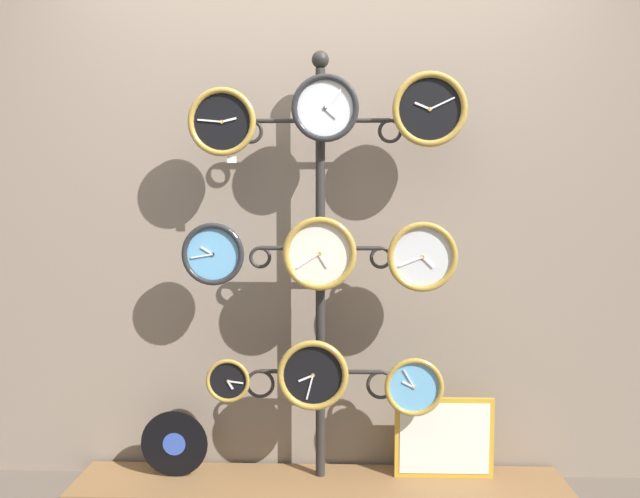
{
  "coord_description": "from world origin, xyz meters",
  "views": [
    {
      "loc": [
        0.08,
        -2.35,
        1.31
      ],
      "look_at": [
        0.0,
        0.36,
        1.1
      ],
      "focal_mm": 35.0,
      "sensor_mm": 36.0,
      "label": 1
    }
  ],
  "objects_px": {
    "vinyl_record": "(174,444)",
    "clock_top_left": "(222,122)",
    "display_stand": "(320,347)",
    "picture_frame": "(444,438)",
    "clock_top_center": "(325,108)",
    "clock_bottom_left": "(228,380)",
    "clock_bottom_center": "(313,375)",
    "clock_bottom_right": "(414,387)",
    "clock_middle_center": "(319,254)",
    "clock_top_right": "(430,109)",
    "clock_middle_left": "(213,254)",
    "clock_middle_right": "(422,257)"
  },
  "relations": [
    {
      "from": "clock_middle_center",
      "to": "clock_bottom_left",
      "type": "bearing_deg",
      "value": 179.11
    },
    {
      "from": "display_stand",
      "to": "clock_bottom_right",
      "type": "bearing_deg",
      "value": -13.71
    },
    {
      "from": "clock_bottom_center",
      "to": "clock_middle_right",
      "type": "bearing_deg",
      "value": 1.89
    },
    {
      "from": "display_stand",
      "to": "picture_frame",
      "type": "distance_m",
      "value": 0.69
    },
    {
      "from": "clock_middle_center",
      "to": "clock_bottom_center",
      "type": "height_order",
      "value": "clock_middle_center"
    },
    {
      "from": "clock_bottom_left",
      "to": "clock_bottom_center",
      "type": "bearing_deg",
      "value": -2.76
    },
    {
      "from": "clock_top_right",
      "to": "clock_middle_left",
      "type": "height_order",
      "value": "clock_top_right"
    },
    {
      "from": "clock_bottom_right",
      "to": "clock_top_center",
      "type": "bearing_deg",
      "value": 177.4
    },
    {
      "from": "clock_top_left",
      "to": "clock_middle_left",
      "type": "height_order",
      "value": "clock_top_left"
    },
    {
      "from": "vinyl_record",
      "to": "picture_frame",
      "type": "height_order",
      "value": "picture_frame"
    },
    {
      "from": "display_stand",
      "to": "clock_bottom_left",
      "type": "distance_m",
      "value": 0.43
    },
    {
      "from": "clock_top_left",
      "to": "clock_middle_center",
      "type": "height_order",
      "value": "clock_top_left"
    },
    {
      "from": "clock_top_left",
      "to": "clock_bottom_left",
      "type": "bearing_deg",
      "value": -46.03
    },
    {
      "from": "clock_top_left",
      "to": "clock_bottom_right",
      "type": "relative_size",
      "value": 1.13
    },
    {
      "from": "display_stand",
      "to": "clock_bottom_center",
      "type": "bearing_deg",
      "value": -103.37
    },
    {
      "from": "display_stand",
      "to": "clock_top_left",
      "type": "xyz_separation_m",
      "value": [
        -0.42,
        -0.09,
        0.99
      ]
    },
    {
      "from": "vinyl_record",
      "to": "clock_top_left",
      "type": "bearing_deg",
      "value": -12.03
    },
    {
      "from": "clock_middle_left",
      "to": "vinyl_record",
      "type": "relative_size",
      "value": 0.9
    },
    {
      "from": "clock_top_right",
      "to": "clock_middle_center",
      "type": "distance_m",
      "value": 0.77
    },
    {
      "from": "clock_bottom_center",
      "to": "vinyl_record",
      "type": "xyz_separation_m",
      "value": [
        -0.63,
        0.09,
        -0.35
      ]
    },
    {
      "from": "clock_top_center",
      "to": "clock_middle_left",
      "type": "relative_size",
      "value": 1.05
    },
    {
      "from": "clock_middle_right",
      "to": "picture_frame",
      "type": "xyz_separation_m",
      "value": [
        0.12,
        0.1,
        -0.83
      ]
    },
    {
      "from": "clock_top_left",
      "to": "clock_bottom_center",
      "type": "height_order",
      "value": "clock_top_left"
    },
    {
      "from": "clock_top_left",
      "to": "clock_top_right",
      "type": "relative_size",
      "value": 0.92
    },
    {
      "from": "display_stand",
      "to": "picture_frame",
      "type": "height_order",
      "value": "display_stand"
    },
    {
      "from": "display_stand",
      "to": "clock_bottom_center",
      "type": "height_order",
      "value": "display_stand"
    },
    {
      "from": "clock_top_center",
      "to": "picture_frame",
      "type": "height_order",
      "value": "clock_top_center"
    },
    {
      "from": "display_stand",
      "to": "clock_middle_left",
      "type": "distance_m",
      "value": 0.64
    },
    {
      "from": "clock_top_left",
      "to": "vinyl_record",
      "type": "height_order",
      "value": "clock_top_left"
    },
    {
      "from": "clock_middle_center",
      "to": "clock_bottom_right",
      "type": "height_order",
      "value": "clock_middle_center"
    },
    {
      "from": "clock_top_right",
      "to": "clock_bottom_left",
      "type": "height_order",
      "value": "clock_top_right"
    },
    {
      "from": "clock_bottom_left",
      "to": "picture_frame",
      "type": "xyz_separation_m",
      "value": [
        0.96,
        0.1,
        -0.28
      ]
    },
    {
      "from": "clock_middle_left",
      "to": "clock_middle_right",
      "type": "distance_m",
      "value": 0.9
    },
    {
      "from": "clock_top_center",
      "to": "clock_bottom_left",
      "type": "relative_size",
      "value": 1.49
    },
    {
      "from": "clock_bottom_center",
      "to": "picture_frame",
      "type": "distance_m",
      "value": 0.68
    },
    {
      "from": "clock_middle_left",
      "to": "clock_bottom_center",
      "type": "distance_m",
      "value": 0.68
    },
    {
      "from": "clock_middle_right",
      "to": "clock_bottom_right",
      "type": "distance_m",
      "value": 0.57
    },
    {
      "from": "clock_middle_right",
      "to": "picture_frame",
      "type": "distance_m",
      "value": 0.84
    },
    {
      "from": "clock_middle_left",
      "to": "clock_top_left",
      "type": "bearing_deg",
      "value": 0.57
    },
    {
      "from": "clock_bottom_right",
      "to": "clock_middle_center",
      "type": "bearing_deg",
      "value": -178.85
    },
    {
      "from": "clock_top_left",
      "to": "clock_bottom_right",
      "type": "bearing_deg",
      "value": -0.98
    },
    {
      "from": "clock_top_left",
      "to": "picture_frame",
      "type": "xyz_separation_m",
      "value": [
        0.98,
        0.08,
        -1.4
      ]
    },
    {
      "from": "clock_top_center",
      "to": "clock_middle_center",
      "type": "distance_m",
      "value": 0.62
    },
    {
      "from": "display_stand",
      "to": "clock_top_right",
      "type": "xyz_separation_m",
      "value": [
        0.46,
        -0.08,
        1.04
      ]
    },
    {
      "from": "clock_middle_left",
      "to": "vinyl_record",
      "type": "height_order",
      "value": "clock_middle_left"
    },
    {
      "from": "clock_bottom_left",
      "to": "picture_frame",
      "type": "bearing_deg",
      "value": 5.67
    },
    {
      "from": "clock_top_right",
      "to": "clock_top_center",
      "type": "bearing_deg",
      "value": 179.81
    },
    {
      "from": "display_stand",
      "to": "clock_bottom_center",
      "type": "distance_m",
      "value": 0.16
    },
    {
      "from": "vinyl_record",
      "to": "picture_frame",
      "type": "xyz_separation_m",
      "value": [
        1.22,
        0.03,
        0.03
      ]
    },
    {
      "from": "clock_bottom_center",
      "to": "picture_frame",
      "type": "xyz_separation_m",
      "value": [
        0.59,
        0.11,
        -0.32
      ]
    }
  ]
}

